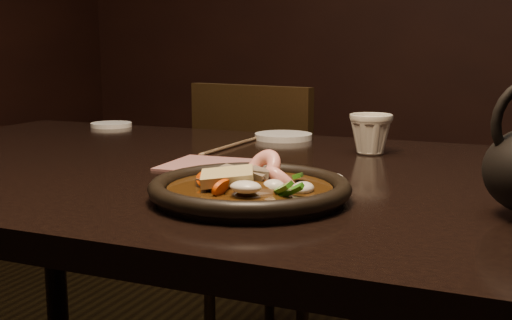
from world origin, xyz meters
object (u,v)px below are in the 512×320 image
at_px(table, 226,209).
at_px(plate, 250,190).
at_px(tea_cup, 371,133).
at_px(chair, 273,216).

bearing_deg(table, plate, -56.51).
distance_m(table, plate, 0.27).
bearing_deg(plate, tea_cup, 82.03).
bearing_deg(chair, tea_cup, 141.93).
height_order(chair, plate, chair).
xyz_separation_m(table, chair, (-0.19, 0.70, -0.21)).
distance_m(table, chair, 0.76).
relative_size(chair, plate, 3.06).
relative_size(plate, tea_cup, 3.30).
bearing_deg(tea_cup, table, -130.16).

